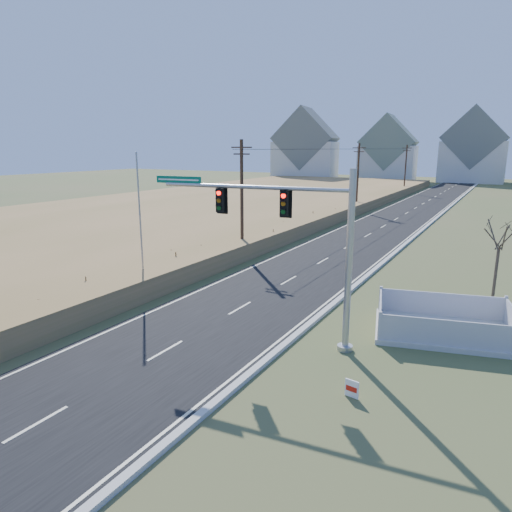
# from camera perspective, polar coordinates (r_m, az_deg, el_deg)

# --- Properties ---
(ground) EXTENTS (260.00, 260.00, 0.00)m
(ground) POSITION_cam_1_polar(r_m,az_deg,el_deg) (21.32, -7.72, -9.80)
(ground) COLOR #45562A
(ground) RESTS_ON ground
(road) EXTENTS (8.00, 180.00, 0.06)m
(road) POSITION_cam_1_polar(r_m,az_deg,el_deg) (67.13, 19.00, 5.49)
(road) COLOR black
(road) RESTS_ON ground
(curb) EXTENTS (0.30, 180.00, 0.18)m
(curb) POSITION_cam_1_polar(r_m,az_deg,el_deg) (66.51, 22.52, 5.18)
(curb) COLOR #B2AFA8
(curb) RESTS_ON ground
(reed_marsh) EXTENTS (38.00, 110.00, 1.30)m
(reed_marsh) POSITION_cam_1_polar(r_m,az_deg,el_deg) (66.62, -3.52, 6.67)
(reed_marsh) COLOR #AC7D4E
(reed_marsh) RESTS_ON ground
(utility_pole_near) EXTENTS (1.80, 0.26, 9.00)m
(utility_pole_near) POSITION_cam_1_polar(r_m,az_deg,el_deg) (35.88, -1.78, 7.48)
(utility_pole_near) COLOR #422D1E
(utility_pole_near) RESTS_ON ground
(utility_pole_mid) EXTENTS (1.80, 0.26, 9.00)m
(utility_pole_mid) POSITION_cam_1_polar(r_m,az_deg,el_deg) (63.40, 12.60, 9.70)
(utility_pole_mid) COLOR #422D1E
(utility_pole_mid) RESTS_ON ground
(utility_pole_far) EXTENTS (1.80, 0.26, 9.00)m
(utility_pole_far) POSITION_cam_1_polar(r_m,az_deg,el_deg) (92.47, 18.18, 10.40)
(utility_pole_far) COLOR #422D1E
(utility_pole_far) RESTS_ON ground
(condo_nw) EXTENTS (17.69, 13.38, 19.05)m
(condo_nw) POSITION_cam_1_polar(r_m,az_deg,el_deg) (125.89, 6.19, 12.95)
(condo_nw) COLOR silver
(condo_nw) RESTS_ON ground
(condo_nnw) EXTENTS (14.93, 11.17, 17.03)m
(condo_nnw) POSITION_cam_1_polar(r_m,az_deg,el_deg) (127.13, 16.16, 12.17)
(condo_nnw) COLOR silver
(condo_nnw) RESTS_ON ground
(condo_n) EXTENTS (15.27, 10.20, 18.54)m
(condo_n) POSITION_cam_1_polar(r_m,az_deg,el_deg) (127.92, 25.52, 11.72)
(condo_n) COLOR silver
(condo_n) RESTS_ON ground
(traffic_signal_mast) EXTENTS (9.48, 1.24, 7.57)m
(traffic_signal_mast) POSITION_cam_1_polar(r_m,az_deg,el_deg) (19.11, 6.11, 2.05)
(traffic_signal_mast) COLOR #9EA0A5
(traffic_signal_mast) RESTS_ON ground
(fence_enclosure) EXTENTS (6.89, 5.49, 1.38)m
(fence_enclosure) POSITION_cam_1_polar(r_m,az_deg,el_deg) (22.86, 22.47, -8.36)
(fence_enclosure) COLOR #B7B5AD
(fence_enclosure) RESTS_ON ground
(open_sign) EXTENTS (0.51, 0.14, 0.63)m
(open_sign) POSITION_cam_1_polar(r_m,az_deg,el_deg) (16.52, 11.88, -15.92)
(open_sign) COLOR white
(open_sign) RESTS_ON ground
(flagpole) EXTENTS (0.37, 0.37, 8.12)m
(flagpole) POSITION_cam_1_polar(r_m,az_deg,el_deg) (27.64, -14.16, 2.31)
(flagpole) COLOR #B7B5AD
(flagpole) RESTS_ON ground
(bare_tree) EXTENTS (1.94, 1.94, 5.13)m
(bare_tree) POSITION_cam_1_polar(r_m,az_deg,el_deg) (26.32, 28.26, 2.56)
(bare_tree) COLOR #4C3F33
(bare_tree) RESTS_ON ground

